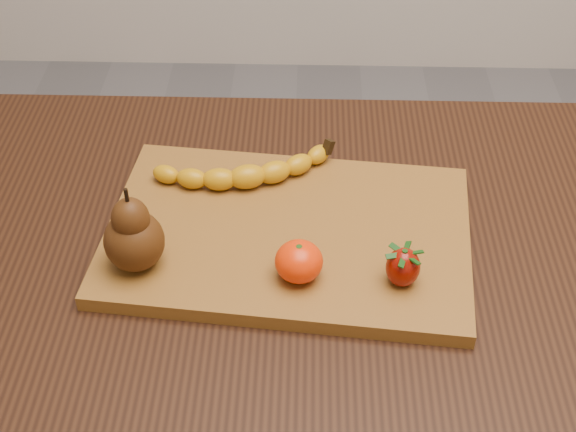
{
  "coord_description": "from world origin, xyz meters",
  "views": [
    {
      "loc": [
        0.04,
        -0.72,
        1.45
      ],
      "look_at": [
        0.02,
        0.02,
        0.8
      ],
      "focal_mm": 50.0,
      "sensor_mm": 36.0,
      "label": 1
    }
  ],
  "objects_px": {
    "mandarin": "(299,261)",
    "cutting_board": "(288,234)",
    "table": "(276,305)",
    "pear": "(132,228)"
  },
  "relations": [
    {
      "from": "pear",
      "to": "table",
      "type": "bearing_deg",
      "value": 15.29
    },
    {
      "from": "cutting_board",
      "to": "pear",
      "type": "xyz_separation_m",
      "value": [
        -0.18,
        -0.07,
        0.07
      ]
    },
    {
      "from": "pear",
      "to": "mandarin",
      "type": "xyz_separation_m",
      "value": [
        0.19,
        -0.02,
        -0.03
      ]
    },
    {
      "from": "table",
      "to": "cutting_board",
      "type": "distance_m",
      "value": 0.11
    },
    {
      "from": "table",
      "to": "cutting_board",
      "type": "relative_size",
      "value": 2.22
    },
    {
      "from": "pear",
      "to": "mandarin",
      "type": "bearing_deg",
      "value": -5.0
    },
    {
      "from": "table",
      "to": "cutting_board",
      "type": "height_order",
      "value": "cutting_board"
    },
    {
      "from": "cutting_board",
      "to": "pear",
      "type": "relative_size",
      "value": 4.06
    },
    {
      "from": "table",
      "to": "mandarin",
      "type": "distance_m",
      "value": 0.16
    },
    {
      "from": "mandarin",
      "to": "cutting_board",
      "type": "bearing_deg",
      "value": 100.1
    }
  ]
}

